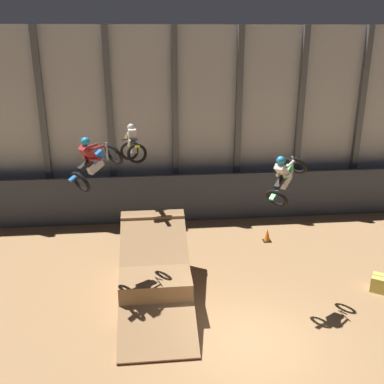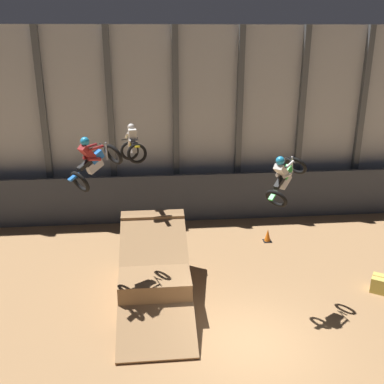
# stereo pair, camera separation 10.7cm
# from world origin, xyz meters

# --- Properties ---
(ground_plane) EXTENTS (60.00, 60.00, 0.00)m
(ground_plane) POSITION_xyz_m (0.00, 0.00, 0.00)
(ground_plane) COLOR #9E754C
(arena_back_wall) EXTENTS (32.00, 0.40, 9.06)m
(arena_back_wall) POSITION_xyz_m (0.00, 10.39, 4.53)
(arena_back_wall) COLOR #ADB2B7
(arena_back_wall) RESTS_ON ground_plane
(lower_barrier) EXTENTS (31.36, 0.20, 2.33)m
(lower_barrier) POSITION_xyz_m (0.00, 9.43, 1.17)
(lower_barrier) COLOR #383D47
(lower_barrier) RESTS_ON ground_plane
(dirt_ramp) EXTENTS (2.36, 5.63, 2.48)m
(dirt_ramp) POSITION_xyz_m (-2.77, 3.15, 0.83)
(dirt_ramp) COLOR #966F48
(dirt_ramp) RESTS_ON ground_plane
(rider_bike_left_air) EXTENTS (1.72, 1.68, 1.68)m
(rider_bike_left_air) POSITION_xyz_m (-4.45, 2.14, 5.12)
(rider_bike_left_air) COLOR black
(rider_bike_center_air) EXTENTS (1.09, 1.79, 1.56)m
(rider_bike_center_air) POSITION_xyz_m (-3.42, 5.67, 4.70)
(rider_bike_center_air) COLOR black
(rider_bike_right_air) EXTENTS (1.69, 1.69, 1.70)m
(rider_bike_right_air) POSITION_xyz_m (1.31, 1.91, 4.53)
(rider_bike_right_air) COLOR black
(traffic_cone_near_ramp) EXTENTS (0.36, 0.36, 0.58)m
(traffic_cone_near_ramp) POSITION_xyz_m (2.26, 6.68, 0.28)
(traffic_cone_near_ramp) COLOR black
(traffic_cone_near_ramp) RESTS_ON ground_plane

